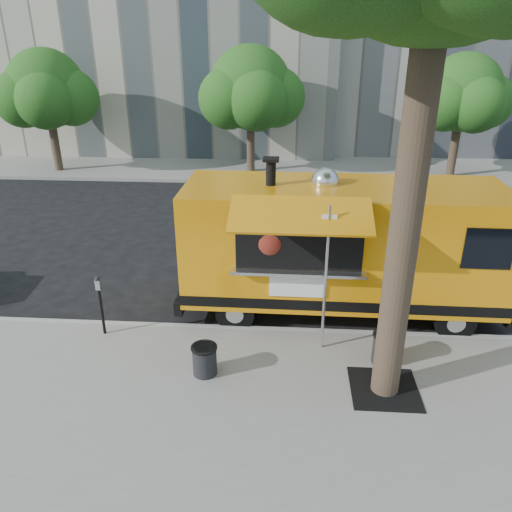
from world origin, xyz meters
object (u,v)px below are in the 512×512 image
(far_tree_a, at_px, (46,89))
(food_truck, at_px, (340,245))
(trash_bin_left, at_px, (205,359))
(sign_post, at_px, (326,271))
(trash_bin_right, at_px, (385,347))
(parking_meter, at_px, (100,299))
(far_tree_c, at_px, (463,93))
(far_tree_b, at_px, (250,88))

(far_tree_a, distance_m, food_truck, 17.17)
(far_tree_a, bearing_deg, trash_bin_left, -57.84)
(sign_post, relative_size, trash_bin_right, 4.82)
(parking_meter, distance_m, trash_bin_left, 2.68)
(far_tree_a, bearing_deg, sign_post, -50.17)
(parking_meter, relative_size, trash_bin_right, 2.15)
(far_tree_c, distance_m, trash_bin_left, 17.58)
(far_tree_b, bearing_deg, parking_meter, -98.10)
(far_tree_c, distance_m, food_truck, 13.79)
(far_tree_c, xyz_separation_m, food_truck, (-6.03, -12.23, -2.04))
(far_tree_a, distance_m, parking_meter, 15.59)
(far_tree_b, bearing_deg, far_tree_c, -1.91)
(far_tree_a, xyz_separation_m, sign_post, (11.55, -13.85, -1.93))
(sign_post, bearing_deg, parking_meter, 177.48)
(far_tree_a, relative_size, far_tree_b, 0.97)
(far_tree_b, bearing_deg, trash_bin_left, -88.72)
(far_tree_b, bearing_deg, trash_bin_right, -75.76)
(trash_bin_right, bearing_deg, far_tree_c, 69.84)
(sign_post, xyz_separation_m, parking_meter, (-4.55, 0.20, -0.87))
(parking_meter, distance_m, food_truck, 5.24)
(food_truck, relative_size, trash_bin_right, 11.61)
(far_tree_c, height_order, trash_bin_left, far_tree_c)
(far_tree_b, distance_m, parking_meter, 14.48)
(trash_bin_left, bearing_deg, trash_bin_right, 9.79)
(food_truck, distance_m, trash_bin_right, 2.57)
(far_tree_a, xyz_separation_m, far_tree_c, (18.00, 0.10, -0.06))
(far_tree_b, height_order, sign_post, far_tree_b)
(sign_post, height_order, trash_bin_right, sign_post)
(sign_post, xyz_separation_m, trash_bin_right, (1.17, -0.42, -1.37))
(far_tree_c, xyz_separation_m, sign_post, (-6.45, -13.95, -1.87))
(food_truck, bearing_deg, far_tree_b, 103.95)
(food_truck, xyz_separation_m, trash_bin_left, (-2.62, -2.72, -1.21))
(far_tree_c, relative_size, trash_bin_right, 8.38)
(trash_bin_left, distance_m, trash_bin_right, 3.43)
(far_tree_a, bearing_deg, trash_bin_right, -48.28)
(far_tree_a, relative_size, far_tree_c, 1.03)
(parking_meter, distance_m, trash_bin_right, 5.78)
(sign_post, bearing_deg, far_tree_a, 129.83)
(far_tree_c, bearing_deg, far_tree_b, 178.09)
(parking_meter, xyz_separation_m, trash_bin_right, (5.72, -0.62, -0.50))
(sign_post, bearing_deg, food_truck, 76.39)
(parking_meter, xyz_separation_m, trash_bin_left, (2.34, -1.21, -0.52))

